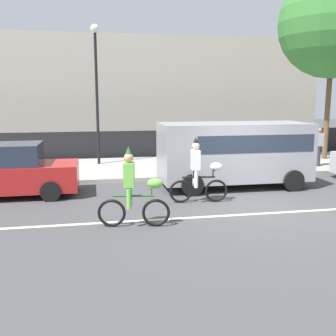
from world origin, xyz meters
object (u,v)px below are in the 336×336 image
parade_cyclist_lime (134,192)px  parked_van_grey (236,150)px  parked_car_red (9,172)px  pedestrian_onlooker (319,146)px  parade_cyclist_zebra (199,174)px  street_lamp_post (96,74)px

parade_cyclist_lime → parked_van_grey: (3.85, 3.60, 0.44)m
parked_car_red → pedestrian_onlooker: size_ratio=2.53×
parade_cyclist_lime → parked_car_red: parade_cyclist_lime is taller
parade_cyclist_zebra → parked_car_red: size_ratio=0.47×
pedestrian_onlooker → parked_van_grey: bearing=-152.5°
parade_cyclist_zebra → street_lamp_post: 7.73m
parade_cyclist_lime → parade_cyclist_zebra: same height
parked_car_red → parade_cyclist_zebra: bearing=-17.9°
pedestrian_onlooker → parade_cyclist_lime: bearing=-144.6°
parked_van_grey → pedestrian_onlooker: (4.57, 2.38, -0.27)m
parade_cyclist_zebra → parked_van_grey: size_ratio=0.38×
parked_van_grey → parked_car_red: parked_van_grey is taller
parade_cyclist_lime → parked_van_grey: bearing=43.1°
parade_cyclist_zebra → parked_car_red: parade_cyclist_zebra is taller
parked_car_red → pedestrian_onlooker: 12.14m
street_lamp_post → parked_car_red: bearing=-120.8°
parked_van_grey → parade_cyclist_lime: bearing=-136.9°
parade_cyclist_lime → parade_cyclist_zebra: 2.77m
parade_cyclist_lime → parked_van_grey: 5.29m
parade_cyclist_lime → parked_car_red: bearing=133.9°
parade_cyclist_lime → street_lamp_post: 8.92m
parked_van_grey → street_lamp_post: bearing=133.9°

